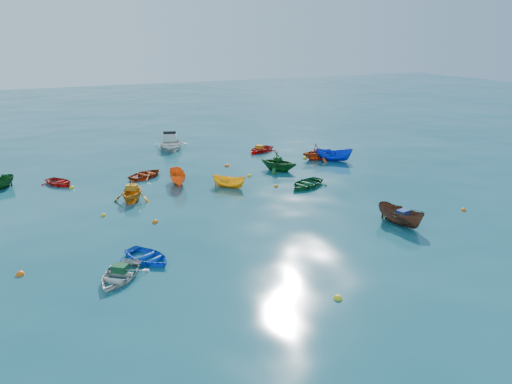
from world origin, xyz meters
name	(u,v)px	position (x,y,z in m)	size (l,w,h in m)	color
ground	(293,224)	(0.00, 0.00, 0.00)	(160.00, 160.00, 0.00)	#0A424B
dinghy_blue_sw	(148,260)	(-8.41, -1.30, 0.00)	(1.91, 2.67, 0.55)	blue
dinghy_white_near	(120,279)	(-9.93, -2.62, 0.00)	(2.03, 2.84, 0.59)	beige
sampan_brown_mid	(400,224)	(5.44, -2.49, 0.00)	(1.14, 3.03, 1.17)	#4F2D1C
dinghy_orange_w	(133,201)	(-7.39, 7.72, 0.00)	(2.33, 2.70, 1.42)	orange
sampan_yellow_mid	(229,187)	(-0.75, 7.87, 0.00)	(0.93, 2.47, 0.95)	#ECA715
dinghy_green_e	(306,187)	(4.15, 5.80, 0.00)	(2.20, 3.07, 0.64)	#135228
dinghy_red_nw	(147,177)	(-5.40, 12.74, 0.00)	(2.02, 2.83, 0.59)	#9C2E0D
sampan_orange_n	(178,184)	(-3.73, 10.09, 0.00)	(1.08, 2.86, 1.11)	orange
dinghy_green_n	(278,171)	(4.28, 10.31, 0.00)	(2.59, 3.01, 1.58)	#114B1A
dinghy_red_ne	(260,152)	(5.62, 16.63, 0.00)	(2.08, 2.91, 0.60)	red
sampan_blue_far	(333,161)	(9.81, 11.16, 0.00)	(1.14, 3.03, 1.17)	#0E2EB9
dinghy_red_far	(60,184)	(-11.40, 13.33, 0.00)	(1.82, 2.55, 0.53)	#AC120E
dinghy_orange_far	(317,159)	(8.81, 12.12, 0.00)	(2.38, 2.76, 1.45)	#BE3C11
motorboat_white	(170,149)	(-1.38, 21.11, 0.00)	(3.14, 4.38, 1.51)	silver
tarp_green_a	(120,268)	(-9.87, -2.54, 0.45)	(0.65, 0.49, 0.31)	#124A25
tarp_blue_a	(403,213)	(5.47, -2.64, 0.74)	(0.64, 0.48, 0.31)	navy
tarp_orange_a	(132,187)	(-7.36, 7.76, 0.87)	(0.67, 0.51, 0.32)	orange
tarp_green_b	(277,159)	(4.22, 10.40, 0.93)	(0.57, 0.43, 0.28)	#104216
tarp_orange_b	(260,147)	(5.54, 16.58, 0.46)	(0.64, 0.49, 0.31)	orange
buoy_or_a	(20,275)	(-13.88, -0.47, 0.00)	(0.38, 0.38, 0.38)	#F2600D
buoy_ye_a	(338,299)	(-2.20, -7.97, 0.00)	(0.36, 0.36, 0.36)	yellow
buoy_or_b	(463,210)	(10.42, -2.25, 0.00)	(0.31, 0.31, 0.31)	orange
buoy_ye_b	(104,216)	(-9.47, 5.62, 0.00)	(0.31, 0.31, 0.31)	gold
buoy_or_c	(155,222)	(-6.96, 3.36, 0.00)	(0.34, 0.34, 0.34)	#DC5F0B
buoy_ye_c	(249,176)	(1.61, 9.78, 0.00)	(0.35, 0.35, 0.35)	yellow
buoy_or_d	(276,187)	(2.25, 6.63, 0.00)	(0.30, 0.30, 0.30)	orange
buoy_ye_d	(72,188)	(-10.67, 12.08, 0.00)	(0.36, 0.36, 0.36)	yellow
buoy_or_e	(227,166)	(1.10, 13.13, 0.00)	(0.38, 0.38, 0.38)	#FA560D
buoy_ye_e	(305,159)	(7.98, 12.75, 0.00)	(0.38, 0.38, 0.38)	yellow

